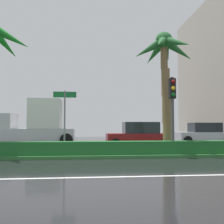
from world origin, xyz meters
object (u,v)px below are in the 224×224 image
Objects in this scene: street_name_sign at (65,113)px; box_truck_lead at (32,125)px; traffic_signal_median_right at (172,101)px; car_in_traffic_second at (139,135)px; palm_tree_centre_left at (165,61)px; car_in_traffic_third at (204,134)px.

street_name_sign is 0.47× the size of box_truck_lead.
box_truck_lead is at bearing 134.26° from traffic_signal_median_right.
car_in_traffic_second is (4.60, 4.79, -1.25)m from street_name_sign.
palm_tree_centre_left is at bearing 7.56° from street_name_sign.
traffic_signal_median_right is 10.42m from car_in_traffic_third.
car_in_traffic_third is (13.59, 0.36, -0.72)m from box_truck_lead.
car_in_traffic_third is at bearing 53.08° from palm_tree_centre_left.
car_in_traffic_second is at bearing 27.45° from car_in_traffic_third.
traffic_signal_median_right is 0.84× the size of car_in_traffic_third.
box_truck_lead is at bearing 111.65° from street_name_sign.
box_truck_lead is 8.11m from car_in_traffic_second.
car_in_traffic_second is (-0.48, 5.53, -1.83)m from traffic_signal_median_right.
traffic_signal_median_right reaches higher than box_truck_lead.
car_in_traffic_second is at bearing 94.97° from traffic_signal_median_right.
palm_tree_centre_left is 2.11× the size of street_name_sign.
palm_tree_centre_left is at bearing 53.08° from car_in_traffic_third.
box_truck_lead is at bearing -19.94° from car_in_traffic_second.
street_name_sign is (-5.18, -0.69, -2.84)m from palm_tree_centre_left.
palm_tree_centre_left is 2.68m from traffic_signal_median_right.
car_in_traffic_third is (10.60, 7.90, -1.25)m from street_name_sign.
traffic_signal_median_right is 11.62m from box_truck_lead.
palm_tree_centre_left is at bearing 140.00° from box_truck_lead.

